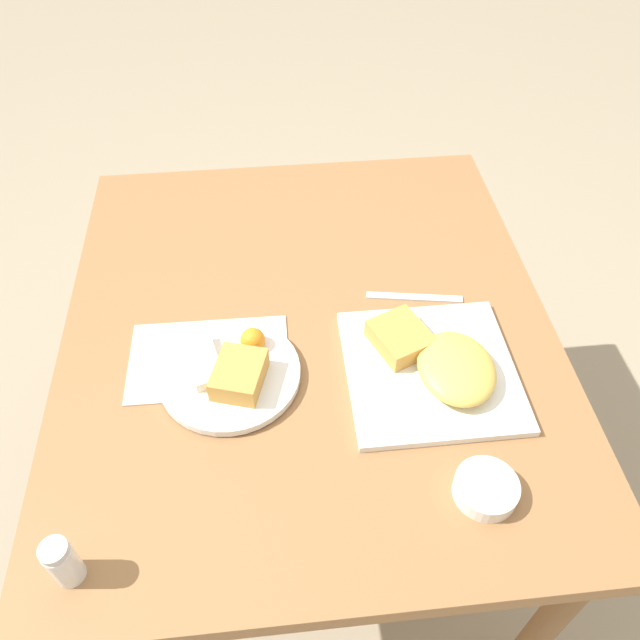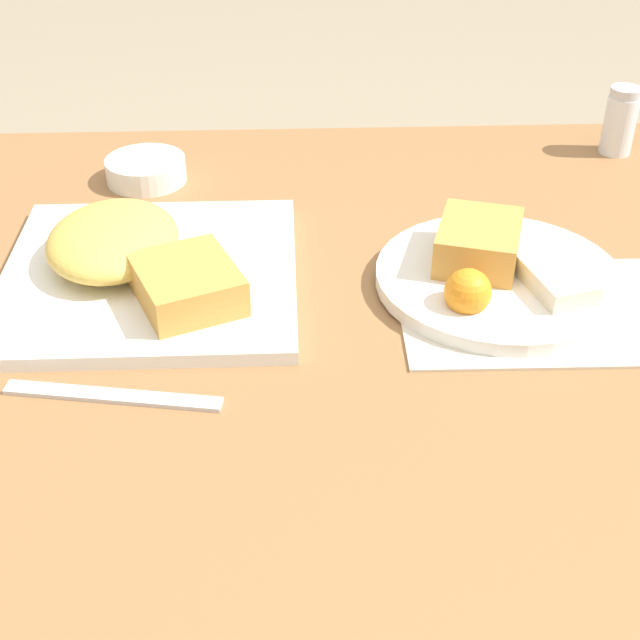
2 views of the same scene
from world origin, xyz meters
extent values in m
plane|color=gray|center=(0.00, 0.00, 0.00)|extent=(8.00, 8.00, 0.00)
cube|color=olive|center=(0.00, 0.00, 0.71)|extent=(1.04, 0.90, 0.04)
cylinder|color=brown|center=(-0.46, -0.39, 0.34)|extent=(0.05, 0.05, 0.69)
cylinder|color=brown|center=(0.46, -0.39, 0.34)|extent=(0.05, 0.05, 0.69)
cylinder|color=brown|center=(0.46, 0.39, 0.34)|extent=(0.05, 0.05, 0.69)
cube|color=beige|center=(-0.07, 0.18, 0.73)|extent=(0.18, 0.28, 0.00)
cube|color=white|center=(-0.14, -0.20, 0.73)|extent=(0.29, 0.29, 0.01)
ellipsoid|color=#E5BC51|center=(-0.16, -0.23, 0.76)|extent=(0.16, 0.13, 0.04)
cube|color=gold|center=(-0.08, -0.15, 0.76)|extent=(0.13, 0.12, 0.04)
cylinder|color=white|center=(-0.11, 0.14, 0.74)|extent=(0.24, 0.24, 0.01)
cube|color=gold|center=(-0.14, 0.13, 0.76)|extent=(0.12, 0.10, 0.04)
cube|color=beige|center=(-0.09, 0.19, 0.75)|extent=(0.12, 0.07, 0.02)
sphere|color=orange|center=(-0.06, 0.10, 0.76)|extent=(0.04, 0.04, 0.04)
cylinder|color=white|center=(-0.37, -0.23, 0.74)|extent=(0.10, 0.10, 0.03)
cylinder|color=#D1B775|center=(-0.37, -0.23, 0.75)|extent=(0.08, 0.08, 0.00)
cylinder|color=white|center=(-0.43, 0.36, 0.76)|extent=(0.04, 0.04, 0.07)
cylinder|color=white|center=(-0.43, 0.36, 0.75)|extent=(0.03, 0.03, 0.04)
cylinder|color=silver|center=(-0.43, 0.36, 0.81)|extent=(0.04, 0.04, 0.01)
cube|color=silver|center=(0.04, -0.21, 0.73)|extent=(0.05, 0.18, 0.00)
camera|label=1|loc=(-0.77, 0.06, 1.58)|focal=35.00mm
camera|label=2|loc=(0.62, -0.06, 1.20)|focal=50.00mm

